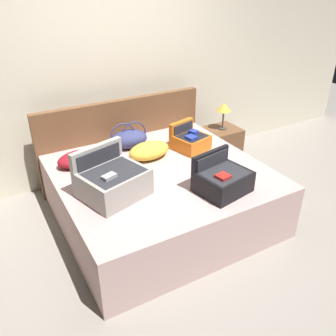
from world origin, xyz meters
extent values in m
plane|color=gray|center=(0.00, 0.00, 0.00)|extent=(12.00, 12.00, 0.00)
cube|color=beige|center=(0.00, 1.65, 1.30)|extent=(8.00, 0.10, 2.60)
cube|color=#BC9993|center=(0.00, 0.40, 0.28)|extent=(1.98, 1.86, 0.56)
cube|color=brown|center=(0.00, 1.37, 0.51)|extent=(2.02, 0.08, 1.01)
cube|color=gray|center=(-0.56, 0.20, 0.68)|extent=(0.62, 0.55, 0.24)
cube|color=#28282D|center=(-0.56, 0.20, 0.72)|extent=(0.55, 0.48, 0.17)
cube|color=#99999E|center=(-0.63, 0.12, 0.81)|extent=(0.14, 0.11, 0.04)
cube|color=gray|center=(-0.63, 0.42, 0.77)|extent=(0.52, 0.20, 0.41)
cube|color=#28282D|center=(-0.62, 0.39, 0.77)|extent=(0.43, 0.14, 0.35)
cube|color=black|center=(0.31, -0.21, 0.66)|extent=(0.49, 0.41, 0.19)
cube|color=#28282D|center=(0.31, -0.21, 0.68)|extent=(0.43, 0.36, 0.14)
cube|color=#B21E19|center=(0.24, -0.26, 0.76)|extent=(0.13, 0.12, 0.03)
cube|color=black|center=(0.27, -0.03, 0.73)|extent=(0.44, 0.12, 0.33)
cube|color=#28282D|center=(0.28, -0.05, 0.73)|extent=(0.37, 0.08, 0.28)
cube|color=#D16619|center=(0.53, 0.66, 0.64)|extent=(0.40, 0.36, 0.16)
cube|color=#28282D|center=(0.53, 0.66, 0.66)|extent=(0.35, 0.32, 0.11)
cube|color=#1E33A5|center=(0.48, 0.61, 0.73)|extent=(0.12, 0.12, 0.03)
cube|color=#1E33A5|center=(0.57, 0.70, 0.74)|extent=(0.10, 0.11, 0.05)
cube|color=#D16619|center=(0.49, 0.82, 0.70)|extent=(0.34, 0.13, 0.29)
cube|color=#28282D|center=(0.50, 0.79, 0.70)|extent=(0.28, 0.08, 0.24)
ellipsoid|color=navy|center=(-0.05, 1.05, 0.66)|extent=(0.45, 0.33, 0.20)
torus|color=navy|center=(-0.11, 1.06, 0.71)|extent=(0.28, 0.05, 0.28)
torus|color=navy|center=(0.01, 1.05, 0.71)|extent=(0.28, 0.05, 0.28)
ellipsoid|color=maroon|center=(-0.67, 0.92, 0.63)|extent=(0.45, 0.32, 0.14)
ellipsoid|color=gold|center=(0.03, 0.71, 0.64)|extent=(0.48, 0.33, 0.17)
cube|color=brown|center=(1.27, 1.08, 0.25)|extent=(0.44, 0.40, 0.50)
cylinder|color=#3F3833|center=(1.27, 1.08, 0.51)|extent=(0.11, 0.11, 0.01)
cylinder|color=#4C443D|center=(1.27, 1.08, 0.63)|extent=(0.02, 0.02, 0.23)
cone|color=gold|center=(1.27, 1.08, 0.80)|extent=(0.18, 0.18, 0.10)
camera|label=1|loc=(-1.46, -2.32, 2.29)|focal=38.21mm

